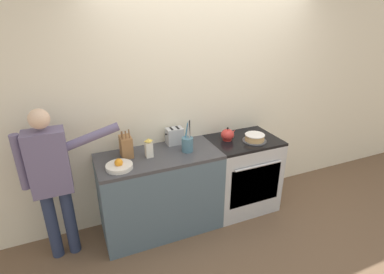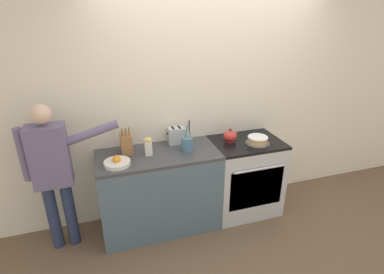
{
  "view_description": "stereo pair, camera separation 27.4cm",
  "coord_description": "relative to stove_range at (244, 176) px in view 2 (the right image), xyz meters",
  "views": [
    {
      "loc": [
        -1.47,
        -2.35,
        2.27
      ],
      "look_at": [
        -0.35,
        0.27,
        1.05
      ],
      "focal_mm": 28.0,
      "sensor_mm": 36.0,
      "label": 1
    },
    {
      "loc": [
        -1.21,
        -2.44,
        2.27
      ],
      "look_at": [
        -0.35,
        0.27,
        1.05
      ],
      "focal_mm": 28.0,
      "sensor_mm": 36.0,
      "label": 2
    }
  ],
  "objects": [
    {
      "name": "ground_plane",
      "position": [
        -0.31,
        -0.3,
        -0.45
      ],
      "size": [
        16.0,
        16.0,
        0.0
      ],
      "primitive_type": "plane",
      "color": "brown"
    },
    {
      "name": "counter_cabinet",
      "position": [
        -1.02,
        0.0,
        -0.0
      ],
      "size": [
        1.26,
        0.6,
        0.9
      ],
      "color": "#4C6070",
      "rests_on": "ground_plane"
    },
    {
      "name": "utensil_crock",
      "position": [
        -0.71,
        -0.03,
        0.53
      ],
      "size": [
        0.12,
        0.12,
        0.35
      ],
      "color": "#477084",
      "rests_on": "counter_cabinet"
    },
    {
      "name": "knife_block",
      "position": [
        -1.32,
        0.11,
        0.56
      ],
      "size": [
        0.11,
        0.16,
        0.3
      ],
      "color": "olive",
      "rests_on": "counter_cabinet"
    },
    {
      "name": "stove_range",
      "position": [
        0.0,
        0.0,
        0.0
      ],
      "size": [
        0.78,
        0.63,
        0.9
      ],
      "color": "#B7BABF",
      "rests_on": "ground_plane"
    },
    {
      "name": "milk_carton",
      "position": [
        -1.12,
        0.0,
        0.55
      ],
      "size": [
        0.07,
        0.07,
        0.2
      ],
      "color": "white",
      "rests_on": "counter_cabinet"
    },
    {
      "name": "layer_cake",
      "position": [
        0.08,
        -0.09,
        0.49
      ],
      "size": [
        0.27,
        0.27,
        0.08
      ],
      "color": "#4C4C51",
      "rests_on": "stove_range"
    },
    {
      "name": "wall_back",
      "position": [
        -0.31,
        0.32,
        0.85
      ],
      "size": [
        8.0,
        0.04,
        2.6
      ],
      "color": "silver",
      "rests_on": "ground_plane"
    },
    {
      "name": "tea_kettle",
      "position": [
        -0.18,
        0.06,
        0.51
      ],
      "size": [
        0.18,
        0.15,
        0.15
      ],
      "color": "red",
      "rests_on": "stove_range"
    },
    {
      "name": "fruit_bowl",
      "position": [
        -1.44,
        -0.12,
        0.48
      ],
      "size": [
        0.25,
        0.25,
        0.1
      ],
      "color": "silver",
      "rests_on": "counter_cabinet"
    },
    {
      "name": "toaster",
      "position": [
        -0.77,
        0.2,
        0.54
      ],
      "size": [
        0.19,
        0.12,
        0.18
      ],
      "color": "#B7BABF",
      "rests_on": "counter_cabinet"
    },
    {
      "name": "person_baker",
      "position": [
        -2.02,
        0.0,
        0.45
      ],
      "size": [
        0.9,
        0.2,
        1.52
      ],
      "rotation": [
        0.0,
        0.0,
        0.17
      ],
      "color": "#283351",
      "rests_on": "ground_plane"
    }
  ]
}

